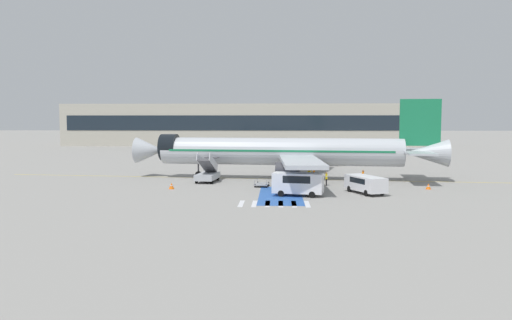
{
  "coord_description": "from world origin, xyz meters",
  "views": [
    {
      "loc": [
        1.33,
        -64.37,
        7.6
      ],
      "look_at": [
        -1.36,
        -2.58,
        2.64
      ],
      "focal_mm": 35.0,
      "sensor_mm": 36.0,
      "label": 1
    }
  ],
  "objects_px": {
    "traffic_cone_2": "(172,186)",
    "ground_crew_2": "(314,174)",
    "airliner": "(285,152)",
    "traffic_cone_0": "(300,185)",
    "ground_crew_0": "(326,178)",
    "service_van_0": "(298,182)",
    "traffic_cone_1": "(428,186)",
    "terminal_building": "(247,125)",
    "ground_crew_3": "(363,176)",
    "service_van_1": "(365,183)",
    "fuel_tanker": "(316,155)",
    "ground_crew_1": "(309,175)",
    "boarding_stairs_forward": "(208,174)",
    "baggage_cart": "(262,184)"
  },
  "relations": [
    {
      "from": "traffic_cone_0",
      "to": "terminal_building",
      "type": "bearing_deg",
      "value": 97.3
    },
    {
      "from": "traffic_cone_2",
      "to": "terminal_building",
      "type": "bearing_deg",
      "value": 88.55
    },
    {
      "from": "airliner",
      "to": "boarding_stairs_forward",
      "type": "relative_size",
      "value": 7.45
    },
    {
      "from": "service_van_1",
      "to": "ground_crew_3",
      "type": "xyz_separation_m",
      "value": [
        0.89,
        6.74,
        -0.06
      ]
    },
    {
      "from": "fuel_tanker",
      "to": "service_van_0",
      "type": "distance_m",
      "value": 33.96
    },
    {
      "from": "traffic_cone_0",
      "to": "boarding_stairs_forward",
      "type": "bearing_deg",
      "value": 158.4
    },
    {
      "from": "fuel_tanker",
      "to": "traffic_cone_1",
      "type": "bearing_deg",
      "value": 10.06
    },
    {
      "from": "airliner",
      "to": "traffic_cone_0",
      "type": "relative_size",
      "value": 74.3
    },
    {
      "from": "fuel_tanker",
      "to": "ground_crew_1",
      "type": "xyz_separation_m",
      "value": [
        -2.64,
        -23.9,
        -0.71
      ]
    },
    {
      "from": "ground_crew_2",
      "to": "traffic_cone_0",
      "type": "height_order",
      "value": "ground_crew_2"
    },
    {
      "from": "boarding_stairs_forward",
      "to": "traffic_cone_2",
      "type": "bearing_deg",
      "value": -109.44
    },
    {
      "from": "service_van_0",
      "to": "traffic_cone_1",
      "type": "height_order",
      "value": "service_van_0"
    },
    {
      "from": "service_van_0",
      "to": "terminal_building",
      "type": "bearing_deg",
      "value": -161.98
    },
    {
      "from": "ground_crew_0",
      "to": "ground_crew_2",
      "type": "relative_size",
      "value": 0.91
    },
    {
      "from": "ground_crew_1",
      "to": "traffic_cone_0",
      "type": "xyz_separation_m",
      "value": [
        -1.23,
        -3.26,
        -0.75
      ]
    },
    {
      "from": "airliner",
      "to": "ground_crew_1",
      "type": "bearing_deg",
      "value": -141.8
    },
    {
      "from": "ground_crew_2",
      "to": "ground_crew_3",
      "type": "distance_m",
      "value": 5.95
    },
    {
      "from": "ground_crew_1",
      "to": "traffic_cone_1",
      "type": "xyz_separation_m",
      "value": [
        12.81,
        -4.31,
        -0.71
      ]
    },
    {
      "from": "fuel_tanker",
      "to": "boarding_stairs_forward",
      "type": "bearing_deg",
      "value": -43.32
    },
    {
      "from": "traffic_cone_1",
      "to": "terminal_building",
      "type": "height_order",
      "value": "terminal_building"
    },
    {
      "from": "airliner",
      "to": "traffic_cone_2",
      "type": "bearing_deg",
      "value": 133.73
    },
    {
      "from": "ground_crew_1",
      "to": "terminal_building",
      "type": "height_order",
      "value": "terminal_building"
    },
    {
      "from": "airliner",
      "to": "ground_crew_0",
      "type": "relative_size",
      "value": 25.14
    },
    {
      "from": "baggage_cart",
      "to": "ground_crew_2",
      "type": "bearing_deg",
      "value": 36.16
    },
    {
      "from": "ground_crew_1",
      "to": "terminal_building",
      "type": "xyz_separation_m",
      "value": [
        -13.12,
        89.66,
        5.15
      ]
    },
    {
      "from": "traffic_cone_2",
      "to": "ground_crew_2",
      "type": "bearing_deg",
      "value": 21.34
    },
    {
      "from": "boarding_stairs_forward",
      "to": "traffic_cone_1",
      "type": "distance_m",
      "value": 25.84
    },
    {
      "from": "boarding_stairs_forward",
      "to": "traffic_cone_0",
      "type": "xyz_separation_m",
      "value": [
        11.2,
        -4.43,
        -0.69
      ]
    },
    {
      "from": "ground_crew_2",
      "to": "fuel_tanker",
      "type": "bearing_deg",
      "value": 178.59
    },
    {
      "from": "airliner",
      "to": "terminal_building",
      "type": "xyz_separation_m",
      "value": [
        -10.3,
        85.17,
        2.66
      ]
    },
    {
      "from": "boarding_stairs_forward",
      "to": "ground_crew_3",
      "type": "height_order",
      "value": "boarding_stairs_forward"
    },
    {
      "from": "traffic_cone_0",
      "to": "traffic_cone_2",
      "type": "relative_size",
      "value": 0.79
    },
    {
      "from": "service_van_1",
      "to": "ground_crew_0",
      "type": "height_order",
      "value": "service_van_1"
    },
    {
      "from": "ground_crew_3",
      "to": "ground_crew_2",
      "type": "bearing_deg",
      "value": 83.78
    },
    {
      "from": "terminal_building",
      "to": "service_van_0",
      "type": "bearing_deg",
      "value": -83.48
    },
    {
      "from": "boarding_stairs_forward",
      "to": "traffic_cone_1",
      "type": "xyz_separation_m",
      "value": [
        25.24,
        -5.48,
        -0.64
      ]
    },
    {
      "from": "ground_crew_2",
      "to": "terminal_building",
      "type": "distance_m",
      "value": 89.9
    },
    {
      "from": "traffic_cone_1",
      "to": "traffic_cone_2",
      "type": "distance_m",
      "value": 28.36
    },
    {
      "from": "fuel_tanker",
      "to": "service_van_0",
      "type": "xyz_separation_m",
      "value": [
        -4.39,
        -33.67,
        -0.36
      ]
    },
    {
      "from": "baggage_cart",
      "to": "ground_crew_0",
      "type": "relative_size",
      "value": 1.71
    },
    {
      "from": "ground_crew_0",
      "to": "ground_crew_3",
      "type": "bearing_deg",
      "value": 100.06
    },
    {
      "from": "traffic_cone_1",
      "to": "ground_crew_2",
      "type": "bearing_deg",
      "value": 156.57
    },
    {
      "from": "terminal_building",
      "to": "ground_crew_0",
      "type": "bearing_deg",
      "value": -80.68
    },
    {
      "from": "boarding_stairs_forward",
      "to": "ground_crew_0",
      "type": "relative_size",
      "value": 3.38
    },
    {
      "from": "airliner",
      "to": "ground_crew_2",
      "type": "distance_m",
      "value": 5.53
    },
    {
      "from": "ground_crew_0",
      "to": "ground_crew_3",
      "type": "distance_m",
      "value": 4.36
    },
    {
      "from": "terminal_building",
      "to": "airliner",
      "type": "bearing_deg",
      "value": -83.11
    },
    {
      "from": "ground_crew_3",
      "to": "terminal_building",
      "type": "bearing_deg",
      "value": 26.56
    },
    {
      "from": "ground_crew_1",
      "to": "ground_crew_2",
      "type": "xyz_separation_m",
      "value": [
        0.62,
        0.97,
        -0.01
      ]
    },
    {
      "from": "traffic_cone_1",
      "to": "ground_crew_3",
      "type": "bearing_deg",
      "value": 154.42
    }
  ]
}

